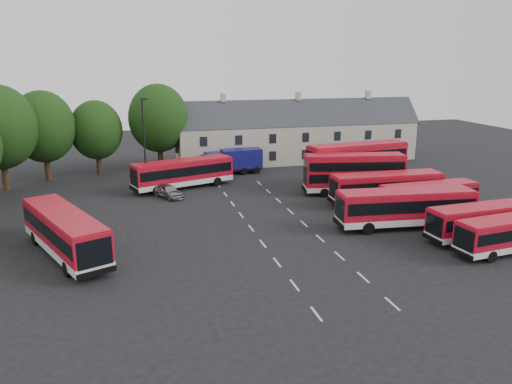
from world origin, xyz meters
TOP-DOWN VIEW (x-y plane):
  - ground at (0.00, 0.00)m, footprint 140.00×140.00m
  - lane_markings at (2.50, 2.00)m, footprint 5.15×33.80m
  - treeline at (-20.74, 19.36)m, footprint 29.92×32.59m
  - terrace_houses at (14.00, 30.00)m, footprint 35.70×7.13m
  - bus_row_b at (18.32, -5.59)m, footprint 10.62×3.11m
  - bus_row_c at (13.33, -1.24)m, footprint 12.38×3.90m
  - bus_row_d at (18.17, 2.54)m, footprint 10.19×2.87m
  - bus_row_e at (15.36, 5.89)m, footprint 11.68×2.99m
  - bus_dd_south at (13.92, 10.57)m, footprint 11.24×4.31m
  - bus_dd_north at (15.95, 14.13)m, footprint 12.55×4.39m
  - bus_west at (-15.25, -0.63)m, footprint 7.49×12.31m
  - bus_north at (-4.18, 17.86)m, footprint 12.07×6.31m
  - box_truck at (3.17, 23.80)m, footprint 7.53×2.89m
  - silver_car at (-6.28, 14.27)m, footprint 3.55×4.54m
  - lamppost at (-8.38, 17.27)m, footprint 0.73×0.41m

SIDE VIEW (x-z plane):
  - ground at x=0.00m, z-range 0.00..0.00m
  - lane_markings at x=2.50m, z-range 0.00..0.01m
  - silver_car at x=-6.28m, z-range 0.00..1.45m
  - bus_row_d at x=18.17m, z-range 0.29..3.14m
  - bus_row_b at x=18.32m, z-range 0.30..3.26m
  - box_truck at x=3.17m, z-range 0.20..3.42m
  - bus_row_e at x=15.36m, z-range 0.33..3.62m
  - bus_north at x=-4.18m, z-range 0.34..3.68m
  - bus_row_c at x=13.33m, z-range 0.35..3.79m
  - bus_west at x=-15.25m, z-range 0.35..3.81m
  - bus_dd_south at x=13.92m, z-range 0.31..4.82m
  - bus_dd_north at x=15.95m, z-range 0.35..5.39m
  - terrace_houses at x=14.00m, z-range -1.17..8.89m
  - lamppost at x=-8.38m, z-range 0.35..10.86m
  - treeline at x=-20.74m, z-range 0.68..12.69m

